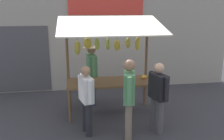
{
  "coord_description": "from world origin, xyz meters",
  "views": [
    {
      "loc": [
        0.9,
        5.97,
        2.72
      ],
      "look_at": [
        0.0,
        0.3,
        1.25
      ],
      "focal_mm": 39.53,
      "sensor_mm": 36.0,
      "label": 1
    }
  ],
  "objects_px": {
    "market_stall": "(109,54)",
    "vendor_with_sunhat": "(92,70)",
    "shopper_in_striped_shirt": "(158,93)",
    "shopper_in_grey_tee": "(129,94)",
    "shopper_with_ponytail": "(86,96)"
  },
  "relations": [
    {
      "from": "vendor_with_sunhat",
      "to": "shopper_in_grey_tee",
      "type": "relative_size",
      "value": 0.98
    },
    {
      "from": "market_stall",
      "to": "vendor_with_sunhat",
      "type": "xyz_separation_m",
      "value": [
        0.39,
        -0.7,
        -0.56
      ]
    },
    {
      "from": "vendor_with_sunhat",
      "to": "shopper_in_grey_tee",
      "type": "height_order",
      "value": "shopper_in_grey_tee"
    },
    {
      "from": "shopper_in_grey_tee",
      "to": "vendor_with_sunhat",
      "type": "bearing_deg",
      "value": 27.94
    },
    {
      "from": "shopper_with_ponytail",
      "to": "shopper_in_grey_tee",
      "type": "relative_size",
      "value": 0.89
    },
    {
      "from": "market_stall",
      "to": "shopper_in_grey_tee",
      "type": "bearing_deg",
      "value": 98.04
    },
    {
      "from": "shopper_with_ponytail",
      "to": "shopper_in_striped_shirt",
      "type": "relative_size",
      "value": 0.97
    },
    {
      "from": "shopper_in_striped_shirt",
      "to": "shopper_in_grey_tee",
      "type": "xyz_separation_m",
      "value": [
        0.7,
        0.22,
        0.1
      ]
    },
    {
      "from": "market_stall",
      "to": "shopper_in_striped_shirt",
      "type": "height_order",
      "value": "market_stall"
    },
    {
      "from": "shopper_with_ponytail",
      "to": "shopper_in_grey_tee",
      "type": "distance_m",
      "value": 0.94
    },
    {
      "from": "vendor_with_sunhat",
      "to": "market_stall",
      "type": "bearing_deg",
      "value": 22.79
    },
    {
      "from": "market_stall",
      "to": "shopper_with_ponytail",
      "type": "height_order",
      "value": "market_stall"
    },
    {
      "from": "market_stall",
      "to": "vendor_with_sunhat",
      "type": "distance_m",
      "value": 0.98
    },
    {
      "from": "vendor_with_sunhat",
      "to": "shopper_in_striped_shirt",
      "type": "xyz_separation_m",
      "value": [
        -1.29,
        1.89,
        -0.1
      ]
    },
    {
      "from": "vendor_with_sunhat",
      "to": "shopper_with_ponytail",
      "type": "xyz_separation_m",
      "value": [
        0.26,
        1.73,
        -0.13
      ]
    }
  ]
}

